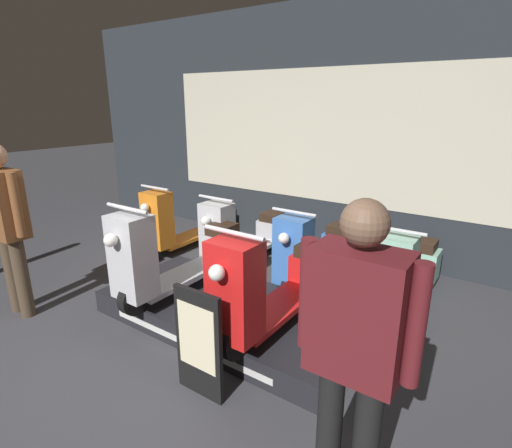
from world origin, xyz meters
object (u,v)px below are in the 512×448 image
scooter_display_left (177,257)px  scooter_backrow_0 (186,223)px  scooter_backrow_1 (244,236)px  person_right_browsing (355,339)px  scooter_backrow_2 (315,252)px  price_sign_board (199,344)px  person_left_browsing (6,219)px  scooter_backrow_3 (406,273)px  scooter_display_right (274,286)px

scooter_display_left → scooter_backrow_0: 1.83m
scooter_backrow_1 → person_right_browsing: (2.32, -2.26, 0.59)m
scooter_backrow_2 → scooter_display_left: bearing=-120.3°
scooter_display_left → price_sign_board: bearing=-38.3°
scooter_display_left → person_left_browsing: person_left_browsing is taller
scooter_backrow_3 → person_right_browsing: (0.31, -2.26, 0.59)m
scooter_backrow_2 → person_left_browsing: 3.10m
scooter_backrow_2 → price_sign_board: size_ratio=2.00×
scooter_display_right → person_right_browsing: size_ratio=1.00×
scooter_backrow_1 → scooter_backrow_3: bearing=0.0°
scooter_display_right → scooter_backrow_1: 1.89m
scooter_backrow_0 → scooter_backrow_2: same height
scooter_display_right → price_sign_board: scooter_display_right is taller
price_sign_board → scooter_backrow_2: bearing=94.8°
scooter_display_right → scooter_backrow_0: bearing=149.7°
scooter_backrow_0 → person_right_browsing: 4.06m
scooter_display_right → price_sign_board: (-0.13, -0.76, -0.17)m
person_right_browsing → scooter_backrow_0: bearing=145.7°
scooter_backrow_0 → scooter_backrow_1: (1.00, 0.00, 0.00)m
scooter_backrow_3 → person_right_browsing: 2.36m
scooter_backrow_1 → scooter_backrow_2: bearing=0.0°
scooter_backrow_0 → scooter_backrow_3: size_ratio=1.00×
scooter_display_left → scooter_backrow_2: (0.79, 1.35, -0.21)m
scooter_backrow_1 → price_sign_board: size_ratio=2.00×
scooter_backrow_1 → scooter_backrow_3: 2.01m
scooter_backrow_0 → scooter_backrow_2: bearing=0.0°
person_left_browsing → person_right_browsing: (3.34, 0.00, -0.02)m
scooter_display_left → price_sign_board: scooter_display_left is taller
scooter_backrow_0 → scooter_backrow_3: bearing=0.0°
scooter_display_right → scooter_backrow_3: scooter_display_right is taller
person_left_browsing → price_sign_board: 2.28m
price_sign_board → person_right_browsing: bearing=-7.4°
scooter_backrow_1 → price_sign_board: 2.42m
scooter_backrow_2 → price_sign_board: bearing=-85.2°
scooter_backrow_2 → person_left_browsing: size_ratio=0.98×
scooter_display_right → person_left_browsing: (-2.33, -0.91, 0.39)m
scooter_display_right → scooter_backrow_2: 1.40m
scooter_display_right → person_right_browsing: person_right_browsing is taller
scooter_display_right → scooter_backrow_0: (-2.31, 1.35, -0.21)m
scooter_display_right → scooter_backrow_2: bearing=102.7°
scooter_backrow_0 → person_right_browsing: bearing=-34.3°
scooter_display_right → scooter_backrow_3: 1.54m
person_right_browsing → price_sign_board: bearing=172.6°
scooter_backrow_0 → person_right_browsing: size_ratio=1.00×
scooter_backrow_0 → scooter_backrow_3: (3.01, 0.00, 0.00)m
scooter_display_right → scooter_backrow_2: size_ratio=1.00×
scooter_backrow_2 → price_sign_board: 2.12m
person_right_browsing → scooter_backrow_1: bearing=135.7°
scooter_backrow_1 → person_left_browsing: 2.56m
scooter_display_right → scooter_backrow_1: scooter_display_right is taller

